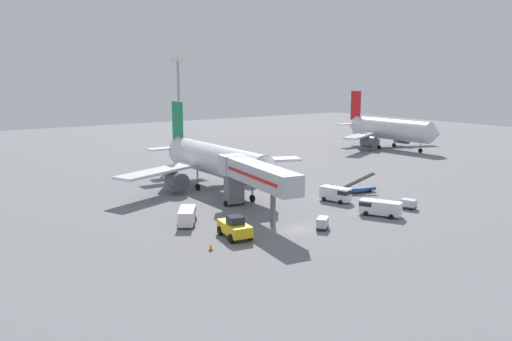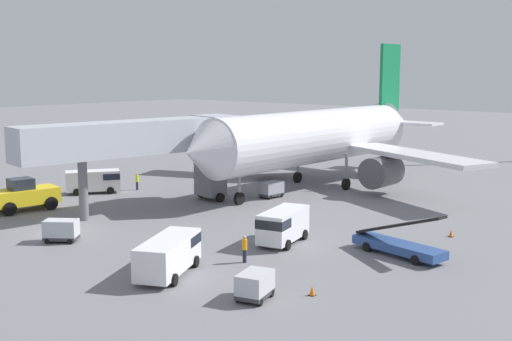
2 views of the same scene
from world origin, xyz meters
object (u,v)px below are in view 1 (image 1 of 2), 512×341
(service_van_mid_left, at_px, (379,207))
(airplane_background, at_px, (389,130))
(ground_crew_worker_foreground, at_px, (364,201))
(safety_cone_alpha, at_px, (211,247))
(belt_loader_truck, at_px, (358,188))
(pushback_tug, at_px, (235,227))
(service_van_far_left, at_px, (187,215))
(baggage_cart_outer_left, at_px, (409,204))
(service_van_rear_left, at_px, (336,194))
(baggage_cart_outer_right, at_px, (323,223))
(baggage_cart_rear_right, at_px, (238,192))
(jet_bridge, at_px, (253,175))
(safety_cone_bravo, at_px, (404,202))
(airplane_at_gate, at_px, (214,160))
(apron_light_mast, at_px, (178,87))
(ground_crew_worker_midground, at_px, (186,210))
(safety_cone_charlie, at_px, (332,184))

(service_van_mid_left, xyz_separation_m, airplane_background, (53.33, 44.23, 3.79))
(ground_crew_worker_foreground, height_order, safety_cone_alpha, ground_crew_worker_foreground)
(belt_loader_truck, bearing_deg, pushback_tug, -164.08)
(service_van_far_left, bearing_deg, baggage_cart_outer_left, -20.96)
(service_van_rear_left, xyz_separation_m, ground_crew_worker_foreground, (0.98, -4.85, -0.39))
(pushback_tug, relative_size, safety_cone_alpha, 7.41)
(baggage_cart_outer_right, bearing_deg, service_van_rear_left, 39.45)
(service_van_far_left, xyz_separation_m, safety_cone_alpha, (-2.67, -10.60, -0.85))
(service_van_rear_left, relative_size, airplane_background, 0.14)
(ground_crew_worker_foreground, bearing_deg, belt_loader_truck, 49.46)
(pushback_tug, height_order, baggage_cart_outer_right, pushback_tug)
(baggage_cart_rear_right, relative_size, airplane_background, 0.06)
(service_van_rear_left, bearing_deg, airplane_background, 33.65)
(jet_bridge, xyz_separation_m, baggage_cart_rear_right, (4.41, 10.69, -4.88))
(baggage_cart_rear_right, height_order, safety_cone_bravo, baggage_cart_rear_right)
(baggage_cart_rear_right, distance_m, baggage_cart_outer_right, 21.06)
(airplane_at_gate, bearing_deg, apron_light_mast, 72.52)
(apron_light_mast, bearing_deg, service_van_far_left, -116.06)
(ground_crew_worker_midground, bearing_deg, pushback_tug, -88.54)
(baggage_cart_outer_left, xyz_separation_m, apron_light_mast, (-5.60, 61.45, 15.61))
(pushback_tug, bearing_deg, safety_cone_bravo, -1.65)
(service_van_mid_left, height_order, baggage_cart_outer_right, service_van_mid_left)
(service_van_rear_left, height_order, safety_cone_charlie, service_van_rear_left)
(pushback_tug, distance_m, service_van_rear_left, 23.20)
(service_van_rear_left, height_order, apron_light_mast, apron_light_mast)
(safety_cone_alpha, bearing_deg, baggage_cart_rear_right, 50.16)
(baggage_cart_outer_left, bearing_deg, safety_cone_charlie, 83.13)
(service_van_mid_left, distance_m, safety_cone_bravo, 8.62)
(service_van_far_left, bearing_deg, belt_loader_truck, 0.34)
(service_van_rear_left, height_order, baggage_cart_outer_right, service_van_rear_left)
(baggage_cart_rear_right, height_order, ground_crew_worker_foreground, ground_crew_worker_foreground)
(pushback_tug, height_order, apron_light_mast, apron_light_mast)
(belt_loader_truck, xyz_separation_m, safety_cone_alpha, (-34.37, -10.79, -0.38))
(service_van_rear_left, relative_size, baggage_cart_outer_left, 2.16)
(service_van_mid_left, bearing_deg, safety_cone_bravo, 16.42)
(ground_crew_worker_midground, bearing_deg, ground_crew_worker_foreground, -24.47)
(belt_loader_truck, bearing_deg, baggage_cart_outer_right, -147.48)
(belt_loader_truck, relative_size, ground_crew_worker_midground, 3.93)
(baggage_cart_rear_right, bearing_deg, airplane_background, 20.36)
(jet_bridge, relative_size, baggage_cart_outer_left, 8.39)
(jet_bridge, bearing_deg, baggage_cart_rear_right, 67.59)
(airplane_at_gate, xyz_separation_m, ground_crew_worker_foreground, (11.51, -23.69, -4.03))
(baggage_cart_outer_right, height_order, apron_light_mast, apron_light_mast)
(apron_light_mast, bearing_deg, baggage_cart_outer_left, -84.79)
(ground_crew_worker_foreground, distance_m, ground_crew_worker_midground, 26.04)
(jet_bridge, distance_m, service_van_rear_left, 15.59)
(baggage_cart_rear_right, height_order, safety_cone_charlie, baggage_cart_rear_right)
(belt_loader_truck, relative_size, safety_cone_bravo, 12.49)
(airplane_background, bearing_deg, airplane_at_gate, -165.65)
(service_van_mid_left, bearing_deg, safety_cone_charlie, 64.88)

